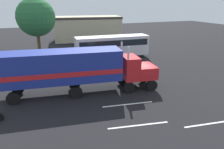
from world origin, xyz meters
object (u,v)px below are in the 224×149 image
tree_left (36,17)px  person_bystander (73,75)px  semi_truck (75,68)px  parked_bus (112,45)px  parked_car (13,69)px

tree_left → person_bystander: bearing=-75.4°
tree_left → semi_truck: bearing=-79.6°
parked_bus → parked_car: parked_bus is taller
semi_truck → parked_car: bearing=127.2°
semi_truck → person_bystander: (0.25, 2.88, -1.63)m
parked_car → person_bystander: bearing=-38.1°
parked_bus → semi_truck: bearing=-126.3°
parked_bus → parked_car: bearing=-167.1°
semi_truck → parked_car: size_ratio=3.02×
person_bystander → parked_bus: (7.62, 7.85, 1.17)m
parked_car → tree_left: 8.44m
tree_left → parked_car: bearing=-121.1°
person_bystander → parked_car: (-6.03, 4.72, -0.09)m
parked_bus → tree_left: tree_left is taller
semi_truck → parked_bus: (7.87, 10.72, -0.46)m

